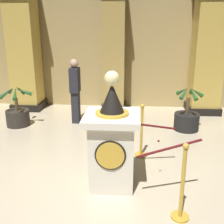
{
  "coord_description": "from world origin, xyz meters",
  "views": [
    {
      "loc": [
        0.51,
        -3.55,
        2.4
      ],
      "look_at": [
        0.24,
        0.27,
        1.2
      ],
      "focal_mm": 43.79,
      "sensor_mm": 36.0,
      "label": 1
    }
  ],
  "objects_px": {
    "potted_palm_left": "(18,114)",
    "potted_palm_right": "(187,118)",
    "pedestal_clock": "(112,143)",
    "stanchion_near": "(182,193)",
    "stanchion_far": "(141,138)",
    "bystander_guest": "(75,90)"
  },
  "relations": [
    {
      "from": "bystander_guest",
      "to": "pedestal_clock",
      "type": "bearing_deg",
      "value": -68.36
    },
    {
      "from": "potted_palm_left",
      "to": "bystander_guest",
      "type": "xyz_separation_m",
      "value": [
        1.42,
        0.36,
        0.58
      ]
    },
    {
      "from": "stanchion_far",
      "to": "potted_palm_right",
      "type": "bearing_deg",
      "value": 52.75
    },
    {
      "from": "stanchion_near",
      "to": "bystander_guest",
      "type": "height_order",
      "value": "bystander_guest"
    },
    {
      "from": "pedestal_clock",
      "to": "bystander_guest",
      "type": "xyz_separation_m",
      "value": [
        -1.15,
        2.89,
        0.16
      ]
    },
    {
      "from": "stanchion_near",
      "to": "potted_palm_left",
      "type": "bearing_deg",
      "value": 136.92
    },
    {
      "from": "pedestal_clock",
      "to": "stanchion_near",
      "type": "relative_size",
      "value": 1.7
    },
    {
      "from": "stanchion_near",
      "to": "bystander_guest",
      "type": "xyz_separation_m",
      "value": [
        -2.09,
        3.64,
        0.5
      ]
    },
    {
      "from": "stanchion_near",
      "to": "stanchion_far",
      "type": "height_order",
      "value": "stanchion_near"
    },
    {
      "from": "pedestal_clock",
      "to": "stanchion_near",
      "type": "xyz_separation_m",
      "value": [
        0.95,
        -0.76,
        -0.33
      ]
    },
    {
      "from": "stanchion_far",
      "to": "bystander_guest",
      "type": "relative_size",
      "value": 0.64
    },
    {
      "from": "stanchion_near",
      "to": "potted_palm_right",
      "type": "distance_m",
      "value": 3.35
    },
    {
      "from": "pedestal_clock",
      "to": "bystander_guest",
      "type": "height_order",
      "value": "pedestal_clock"
    },
    {
      "from": "stanchion_near",
      "to": "potted_palm_left",
      "type": "xyz_separation_m",
      "value": [
        -3.51,
        3.28,
        -0.08
      ]
    },
    {
      "from": "pedestal_clock",
      "to": "potted_palm_left",
      "type": "height_order",
      "value": "pedestal_clock"
    },
    {
      "from": "stanchion_far",
      "to": "pedestal_clock",
      "type": "bearing_deg",
      "value": -115.46
    },
    {
      "from": "bystander_guest",
      "to": "potted_palm_right",
      "type": "bearing_deg",
      "value": -7.48
    },
    {
      "from": "stanchion_near",
      "to": "stanchion_far",
      "type": "relative_size",
      "value": 1.02
    },
    {
      "from": "stanchion_near",
      "to": "potted_palm_right",
      "type": "bearing_deg",
      "value": 78.27
    },
    {
      "from": "potted_palm_left",
      "to": "potted_palm_right",
      "type": "bearing_deg",
      "value": -0.01
    },
    {
      "from": "stanchion_far",
      "to": "potted_palm_right",
      "type": "xyz_separation_m",
      "value": [
        1.14,
        1.5,
        -0.08
      ]
    },
    {
      "from": "pedestal_clock",
      "to": "stanchion_far",
      "type": "relative_size",
      "value": 1.73
    }
  ]
}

